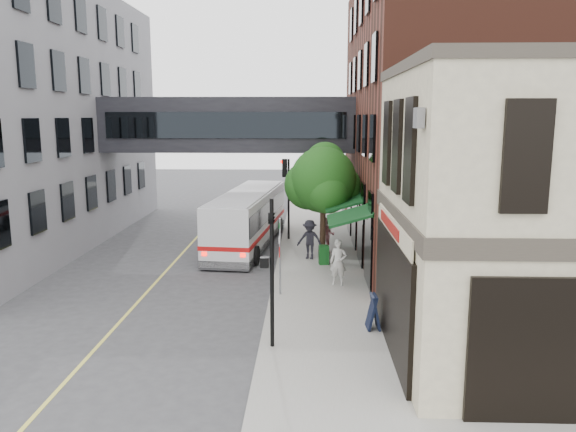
# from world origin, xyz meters

# --- Properties ---
(ground) EXTENTS (120.00, 120.00, 0.00)m
(ground) POSITION_xyz_m (0.00, 0.00, 0.00)
(ground) COLOR #38383A
(ground) RESTS_ON ground
(sidewalk_main) EXTENTS (4.00, 60.00, 0.15)m
(sidewalk_main) POSITION_xyz_m (2.00, 14.00, 0.07)
(sidewalk_main) COLOR gray
(sidewalk_main) RESTS_ON ground
(corner_building) EXTENTS (10.19, 8.12, 8.45)m
(corner_building) POSITION_xyz_m (8.97, 2.00, 4.21)
(corner_building) COLOR tan
(corner_building) RESTS_ON ground
(brick_building) EXTENTS (13.76, 18.00, 14.00)m
(brick_building) POSITION_xyz_m (9.98, 15.00, 6.99)
(brick_building) COLOR #4B2217
(brick_building) RESTS_ON ground
(skyway_bridge) EXTENTS (14.00, 3.18, 3.00)m
(skyway_bridge) POSITION_xyz_m (-3.00, 18.00, 6.50)
(skyway_bridge) COLOR black
(skyway_bridge) RESTS_ON ground
(traffic_signal_near) EXTENTS (0.44, 0.22, 4.60)m
(traffic_signal_near) POSITION_xyz_m (0.37, 2.00, 2.98)
(traffic_signal_near) COLOR black
(traffic_signal_near) RESTS_ON sidewalk_main
(traffic_signal_far) EXTENTS (0.53, 0.28, 4.50)m
(traffic_signal_far) POSITION_xyz_m (0.26, 17.00, 3.34)
(traffic_signal_far) COLOR black
(traffic_signal_far) RESTS_ON sidewalk_main
(street_sign_pole) EXTENTS (0.08, 0.75, 3.00)m
(street_sign_pole) POSITION_xyz_m (0.39, 7.00, 1.93)
(street_sign_pole) COLOR gray
(street_sign_pole) RESTS_ON sidewalk_main
(street_tree) EXTENTS (3.80, 3.20, 5.60)m
(street_tree) POSITION_xyz_m (2.19, 13.22, 3.91)
(street_tree) COLOR #382619
(street_tree) RESTS_ON sidewalk_main
(lane_marking) EXTENTS (0.12, 40.00, 0.01)m
(lane_marking) POSITION_xyz_m (-5.00, 10.00, 0.01)
(lane_marking) COLOR #D8CC4C
(lane_marking) RESTS_ON ground
(bus) EXTENTS (3.52, 11.01, 2.91)m
(bus) POSITION_xyz_m (-1.77, 15.84, 1.63)
(bus) COLOR silver
(bus) RESTS_ON ground
(pedestrian_a) EXTENTS (0.75, 0.55, 1.89)m
(pedestrian_a) POSITION_xyz_m (2.71, 8.33, 1.10)
(pedestrian_a) COLOR silver
(pedestrian_a) RESTS_ON sidewalk_main
(pedestrian_b) EXTENTS (0.97, 0.81, 1.79)m
(pedestrian_b) POSITION_xyz_m (2.41, 13.90, 1.04)
(pedestrian_b) COLOR pink
(pedestrian_b) RESTS_ON sidewalk_main
(pedestrian_c) EXTENTS (1.38, 1.01, 1.91)m
(pedestrian_c) POSITION_xyz_m (1.56, 12.54, 1.10)
(pedestrian_c) COLOR black
(pedestrian_c) RESTS_ON sidewalk_main
(newspaper_box) EXTENTS (0.49, 0.45, 0.89)m
(newspaper_box) POSITION_xyz_m (2.22, 11.55, 0.60)
(newspaper_box) COLOR #124F19
(newspaper_box) RESTS_ON sidewalk_main
(sandwich_board) EXTENTS (0.45, 0.67, 1.15)m
(sandwich_board) POSITION_xyz_m (3.60, 3.52, 0.72)
(sandwich_board) COLOR black
(sandwich_board) RESTS_ON sidewalk_main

